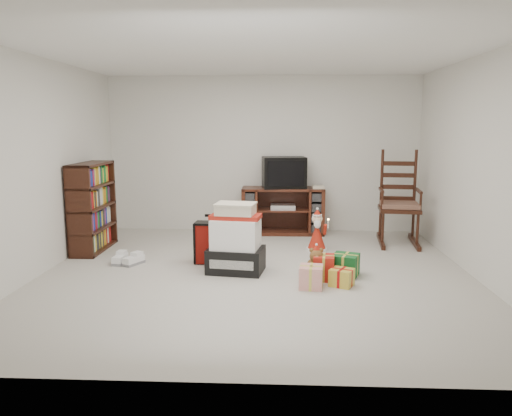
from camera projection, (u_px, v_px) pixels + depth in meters
The scene contains 13 objects.
room at pixel (256, 167), 5.62m from camera, with size 5.01×5.01×2.51m.
tv_stand at pixel (283, 211), 7.95m from camera, with size 1.30×0.48×0.74m.
bookshelf at pixel (93, 208), 6.87m from camera, with size 0.33×0.99×1.21m.
rocking_chair at pixel (398, 210), 7.32m from camera, with size 0.67×1.00×1.42m.
gift_pile at pixel (236, 243), 5.87m from camera, with size 0.70×0.55×0.80m.
red_suitcase at pixel (212, 243), 6.25m from camera, with size 0.41×0.24×0.61m.
stocking at pixel (234, 249), 5.83m from camera, with size 0.27×0.11×0.57m, color #0D7610, non-canonical shape.
teddy_bear at pixel (316, 265), 5.66m from camera, with size 0.23×0.21×0.34m.
santa_figurine at pixel (317, 235), 6.88m from camera, with size 0.29×0.27×0.59m.
mrs_claus_figurine at pixel (219, 240), 6.55m from camera, with size 0.29×0.28×0.60m.
sneaker_pair at pixel (127, 260), 6.24m from camera, with size 0.38×0.32×0.11m.
gift_cluster at pixel (334, 272), 5.48m from camera, with size 0.54×0.82×0.25m.
crt_television at pixel (284, 172), 7.85m from camera, with size 0.72×0.56×0.49m.
Camera 1 is at (0.27, -5.61, 1.72)m, focal length 35.00 mm.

